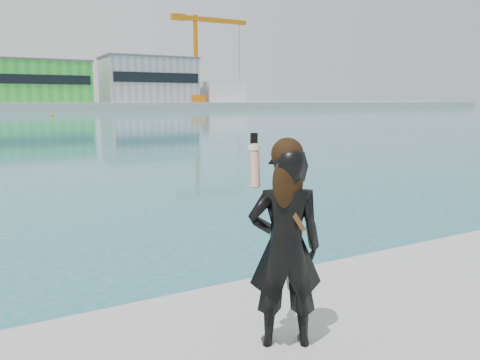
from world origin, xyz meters
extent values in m
cube|color=green|center=(8.00, 128.00, 7.00)|extent=(30.00, 16.00, 10.00)
cube|color=black|center=(8.00, 119.90, 7.50)|extent=(28.50, 0.20, 2.20)
cube|color=#59595B|center=(8.00, 128.00, 12.25)|extent=(30.60, 16.32, 0.50)
cube|color=gray|center=(40.00, 128.00, 8.00)|extent=(25.00, 15.00, 12.00)
cube|color=black|center=(40.00, 120.40, 8.60)|extent=(23.75, 0.20, 2.64)
cube|color=#59595B|center=(40.00, 128.00, 14.25)|extent=(25.50, 15.30, 0.50)
cube|color=silver|center=(62.00, 126.00, 5.00)|extent=(12.00, 10.00, 6.00)
cube|color=orange|center=(52.00, 122.00, 3.00)|extent=(4.00, 4.00, 2.00)
cylinder|color=orange|center=(52.00, 122.00, 15.00)|extent=(1.20, 1.20, 22.00)
cube|color=orange|center=(58.00, 122.00, 25.00)|extent=(20.00, 1.20, 1.20)
cube|color=orange|center=(47.00, 122.00, 25.00)|extent=(4.00, 1.60, 1.60)
cylinder|color=black|center=(66.00, 122.00, 17.00)|extent=(0.10, 0.10, 16.00)
cylinder|color=silver|center=(22.00, 121.00, 6.00)|extent=(0.16, 0.16, 8.00)
cube|color=#EB580D|center=(22.60, 121.00, 9.40)|extent=(1.20, 0.04, 0.80)
sphere|color=orange|center=(7.97, 81.92, 0.00)|extent=(0.50, 0.50, 0.50)
imported|color=black|center=(-0.60, -0.28, 1.56)|extent=(0.66, 0.56, 1.52)
sphere|color=black|center=(-0.60, -0.29, 2.27)|extent=(0.23, 0.23, 0.23)
ellipsoid|color=black|center=(-0.62, -0.34, 2.08)|extent=(0.25, 0.13, 0.41)
cylinder|color=tan|center=(-0.75, -0.09, 2.17)|extent=(0.14, 0.19, 0.33)
cylinder|color=white|center=(-0.74, -0.06, 2.30)|extent=(0.09, 0.09, 0.03)
cube|color=black|center=(-0.72, -0.02, 2.35)|extent=(0.06, 0.03, 0.11)
cube|color=#4C2D14|center=(-0.60, -0.37, 1.87)|extent=(0.20, 0.10, 0.31)
camera|label=1|loc=(-2.50, -3.05, 2.65)|focal=35.00mm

